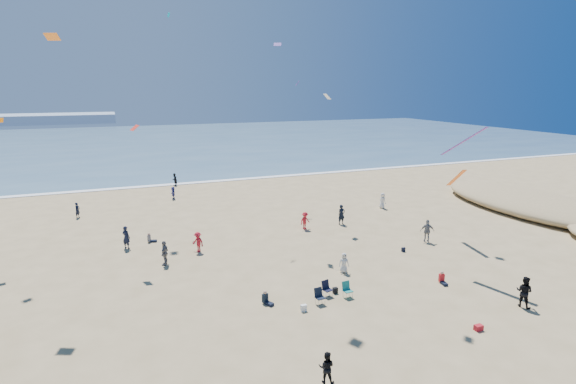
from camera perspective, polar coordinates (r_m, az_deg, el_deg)
name	(u,v)px	position (r m, az deg, el deg)	size (l,w,h in m)	color
ocean	(144,143)	(111.49, -17.79, 5.97)	(220.00, 100.00, 0.06)	#476B84
surf_line	(173,184)	(62.27, -14.40, 0.94)	(220.00, 1.20, 0.08)	white
standing_flyers	(297,238)	(36.52, 1.15, -5.89)	(33.84, 45.92, 1.95)	black
seated_group	(332,315)	(25.97, 5.56, -15.31)	(18.34, 31.48, 0.84)	beige
chair_cluster	(332,292)	(28.41, 5.61, -12.51)	(2.65, 1.49, 1.00)	black
white_tote	(304,308)	(27.09, 2.00, -14.51)	(0.35, 0.20, 0.40)	white
black_backpack	(335,290)	(29.34, 6.02, -12.32)	(0.30, 0.22, 0.38)	black
cooler	(479,328)	(27.26, 23.04, -15.57)	(0.45, 0.30, 0.30)	#B01922
navy_bag	(403,250)	(37.17, 14.44, -7.10)	(0.28, 0.18, 0.34)	black
kites_aloft	(369,64)	(34.48, 10.28, 15.66)	(39.89, 39.88, 28.81)	white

